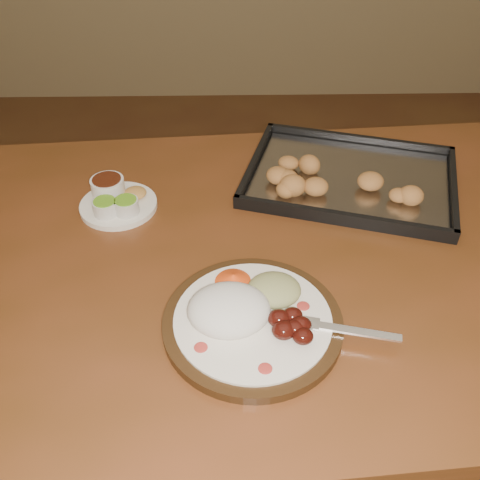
{
  "coord_description": "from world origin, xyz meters",
  "views": [
    {
      "loc": [
        -0.08,
        -1.03,
        1.43
      ],
      "look_at": [
        -0.07,
        -0.26,
        0.77
      ],
      "focal_mm": 40.0,
      "sensor_mm": 36.0,
      "label": 1
    }
  ],
  "objects": [
    {
      "name": "ground",
      "position": [
        0.0,
        0.0,
        0.0
      ],
      "size": [
        4.0,
        4.0,
        0.0
      ],
      "primitive_type": "plane",
      "color": "brown",
      "rests_on": "ground"
    },
    {
      "name": "dining_table",
      "position": [
        -0.05,
        -0.27,
        0.65
      ],
      "size": [
        1.56,
        1.01,
        0.75
      ],
      "rotation": [
        0.0,
        0.0,
        0.08
      ],
      "color": "brown",
      "rests_on": "ground"
    },
    {
      "name": "dinner_plate",
      "position": [
        -0.06,
        -0.45,
        0.77
      ],
      "size": [
        0.38,
        0.29,
        0.07
      ],
      "rotation": [
        0.0,
        0.0,
        -0.24
      ],
      "color": "#301D0D",
      "rests_on": "dining_table"
    },
    {
      "name": "condiment_saucer",
      "position": [
        -0.32,
        -0.12,
        0.77
      ],
      "size": [
        0.16,
        0.16,
        0.05
      ],
      "rotation": [
        0.0,
        0.0,
        0.39
      ],
      "color": "white",
      "rests_on": "dining_table"
    },
    {
      "name": "baking_tray",
      "position": [
        0.18,
        -0.04,
        0.76
      ],
      "size": [
        0.52,
        0.44,
        0.05
      ],
      "rotation": [
        0.0,
        0.0,
        -0.29
      ],
      "color": "black",
      "rests_on": "dining_table"
    }
  ]
}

